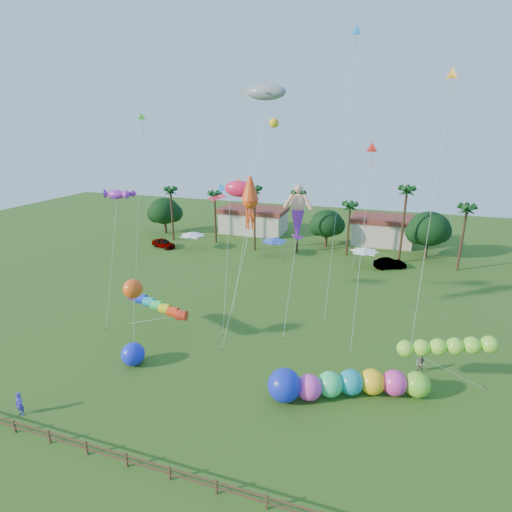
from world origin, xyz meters
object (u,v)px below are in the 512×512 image
(spectator_b, at_px, (420,364))
(blue_ball, at_px, (133,354))
(car_a, at_px, (163,243))
(car_b, at_px, (390,264))
(caterpillar_inflatable, at_px, (343,384))
(spectator_a, at_px, (20,404))

(spectator_b, distance_m, blue_ball, 24.68)
(car_a, xyz_separation_m, car_b, (36.93, 1.34, -0.01))
(car_b, bearing_deg, caterpillar_inflatable, 148.81)
(car_b, distance_m, spectator_b, 26.50)
(spectator_a, distance_m, spectator_b, 31.37)
(spectator_a, bearing_deg, car_b, 60.27)
(blue_ball, bearing_deg, car_b, 57.72)
(car_a, distance_m, blue_ball, 35.53)
(spectator_b, bearing_deg, car_b, 130.89)
(spectator_a, height_order, blue_ball, blue_ball)
(car_a, xyz_separation_m, spectator_b, (39.82, -25.00, 0.05))
(spectator_b, height_order, blue_ball, blue_ball)
(caterpillar_inflatable, bearing_deg, spectator_b, 19.42)
(car_b, xyz_separation_m, spectator_b, (2.89, -26.34, 0.06))
(car_b, height_order, spectator_b, spectator_b)
(spectator_a, relative_size, caterpillar_inflatable, 0.15)
(spectator_a, xyz_separation_m, blue_ball, (3.92, 8.09, 0.11))
(car_a, bearing_deg, caterpillar_inflatable, -113.36)
(car_a, distance_m, spectator_a, 41.60)
(car_a, height_order, spectator_b, spectator_b)
(spectator_a, height_order, caterpillar_inflatable, caterpillar_inflatable)
(car_a, xyz_separation_m, caterpillar_inflatable, (33.94, -30.23, 0.31))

